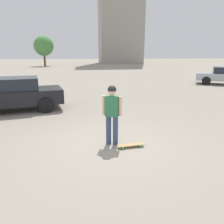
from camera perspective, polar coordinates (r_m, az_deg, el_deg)
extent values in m
plane|color=gray|center=(6.46, 0.00, -8.35)|extent=(220.00, 220.00, 0.00)
cylinder|color=#38476B|center=(6.32, -0.90, -4.74)|extent=(0.15, 0.15, 0.85)
cylinder|color=#38476B|center=(6.28, 0.90, -4.88)|extent=(0.15, 0.15, 0.85)
cube|color=#2D724C|center=(6.10, 0.00, 1.52)|extent=(0.42, 0.33, 0.58)
cylinder|color=beige|center=(6.15, -2.12, 1.77)|extent=(0.10, 0.10, 0.55)
cylinder|color=beige|center=(6.05, 2.15, 1.54)|extent=(0.10, 0.10, 0.55)
sphere|color=beige|center=(6.01, 0.00, 5.48)|extent=(0.23, 0.23, 0.23)
sphere|color=black|center=(6.00, 0.00, 5.85)|extent=(0.24, 0.24, 0.24)
cube|color=tan|center=(6.24, 4.92, -8.50)|extent=(0.78, 0.25, 0.01)
cylinder|color=green|center=(6.09, 2.89, -9.52)|extent=(0.07, 0.04, 0.07)
cylinder|color=green|center=(6.27, 2.30, -8.74)|extent=(0.07, 0.04, 0.07)
cylinder|color=green|center=(6.25, 7.53, -8.94)|extent=(0.07, 0.04, 0.07)
cylinder|color=green|center=(6.43, 6.81, -8.21)|extent=(0.07, 0.04, 0.07)
cube|color=black|center=(10.97, -24.08, 3.71)|extent=(4.48, 2.58, 0.64)
cube|color=#1E232D|center=(10.87, -23.85, 6.81)|extent=(2.17, 1.96, 0.54)
cylinder|color=black|center=(10.13, -16.80, 1.67)|extent=(0.70, 0.32, 0.67)
cylinder|color=black|center=(11.90, -17.41, 3.54)|extent=(0.70, 0.32, 0.67)
cube|color=#ADB2B7|center=(21.14, 27.15, 8.18)|extent=(4.77, 3.87, 0.60)
cylinder|color=black|center=(20.13, 23.40, 7.47)|extent=(0.70, 0.52, 0.69)
cylinder|color=black|center=(22.01, 23.26, 8.02)|extent=(0.70, 0.52, 0.69)
cylinder|color=brown|center=(49.14, -17.17, 12.94)|extent=(0.42, 0.42, 2.70)
sphere|color=#478442|center=(49.15, -17.42, 16.15)|extent=(4.02, 4.02, 4.02)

